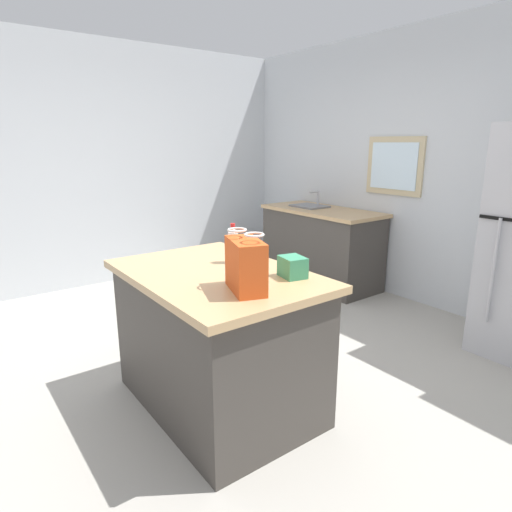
% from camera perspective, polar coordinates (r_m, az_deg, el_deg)
% --- Properties ---
extents(ground, '(6.54, 6.54, 0.00)m').
position_cam_1_polar(ground, '(3.32, -3.44, -14.88)').
color(ground, '#ADA89E').
extents(back_wall, '(5.45, 0.13, 2.75)m').
position_cam_1_polar(back_wall, '(4.70, 22.34, 10.42)').
color(back_wall, silver).
rests_on(back_wall, ground).
extents(left_wall, '(0.10, 4.88, 2.75)m').
position_cam_1_polar(left_wall, '(5.39, -20.18, 11.02)').
color(left_wall, silver).
rests_on(left_wall, ground).
extents(kitchen_island, '(1.34, 0.91, 0.89)m').
position_cam_1_polar(kitchen_island, '(2.77, -5.06, -10.82)').
color(kitchen_island, '#423D38').
rests_on(kitchen_island, ground).
extents(sink_counter, '(1.46, 0.67, 1.08)m').
position_cam_1_polar(sink_counter, '(5.21, 8.46, 1.40)').
color(sink_counter, '#423D38').
rests_on(sink_counter, ground).
extents(shopping_bag, '(0.33, 0.24, 0.32)m').
position_cam_1_polar(shopping_bag, '(2.24, -1.37, -1.17)').
color(shopping_bag, '#DB511E').
rests_on(shopping_bag, kitchen_island).
extents(small_box, '(0.17, 0.15, 0.12)m').
position_cam_1_polar(small_box, '(2.49, 4.82, -1.44)').
color(small_box, '#388E66').
rests_on(small_box, kitchen_island).
extents(bottle, '(0.07, 0.07, 0.26)m').
position_cam_1_polar(bottle, '(2.77, -3.02, 1.45)').
color(bottle, white).
rests_on(bottle, kitchen_island).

